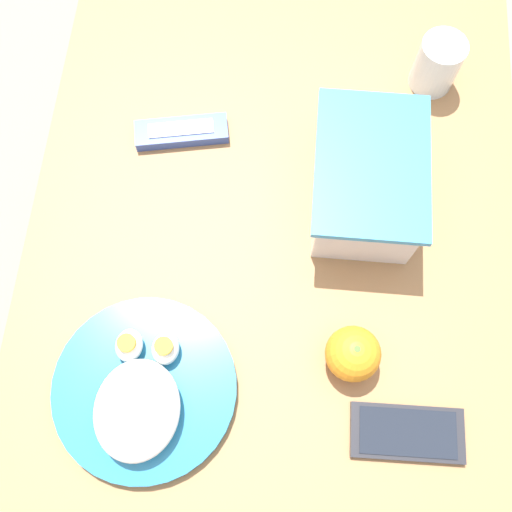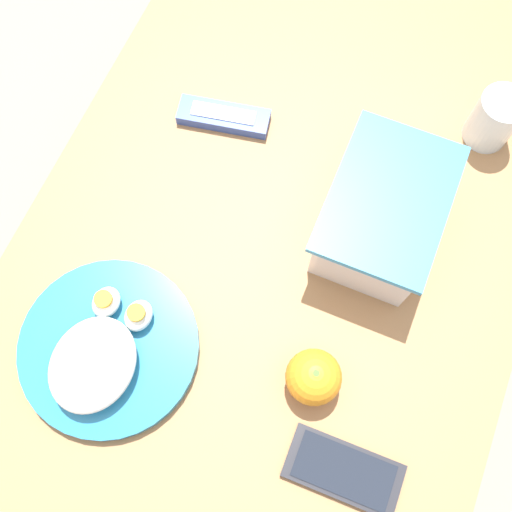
# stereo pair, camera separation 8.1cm
# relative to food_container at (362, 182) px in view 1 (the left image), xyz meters

# --- Properties ---
(ground_plane) EXTENTS (10.00, 10.00, 0.00)m
(ground_plane) POSITION_rel_food_container_xyz_m (0.10, -0.12, -0.81)
(ground_plane) COLOR gray
(table) EXTENTS (1.16, 0.70, 0.76)m
(table) POSITION_rel_food_container_xyz_m (0.10, -0.12, -0.18)
(table) COLOR #996B42
(table) RESTS_ON ground_plane
(food_container) EXTENTS (0.21, 0.15, 0.11)m
(food_container) POSITION_rel_food_container_xyz_m (0.00, 0.00, 0.00)
(food_container) COLOR white
(food_container) RESTS_ON table
(orange_fruit) EXTENTS (0.07, 0.07, 0.07)m
(orange_fruit) POSITION_rel_food_container_xyz_m (0.24, -0.01, -0.01)
(orange_fruit) COLOR orange
(orange_fruit) RESTS_ON table
(rice_plate) EXTENTS (0.24, 0.24, 0.06)m
(rice_plate) POSITION_rel_food_container_xyz_m (0.31, -0.27, -0.02)
(rice_plate) COLOR teal
(rice_plate) RESTS_ON table
(candy_bar) EXTENTS (0.07, 0.14, 0.02)m
(candy_bar) POSITION_rel_food_container_xyz_m (-0.08, -0.27, -0.04)
(candy_bar) COLOR #334C9E
(candy_bar) RESTS_ON table
(cell_phone) EXTENTS (0.07, 0.14, 0.01)m
(cell_phone) POSITION_rel_food_container_xyz_m (0.33, 0.07, -0.04)
(cell_phone) COLOR #232328
(cell_phone) RESTS_ON table
(drinking_glass) EXTENTS (0.07, 0.07, 0.09)m
(drinking_glass) POSITION_rel_food_container_xyz_m (-0.21, 0.10, -0.00)
(drinking_glass) COLOR silver
(drinking_glass) RESTS_ON table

